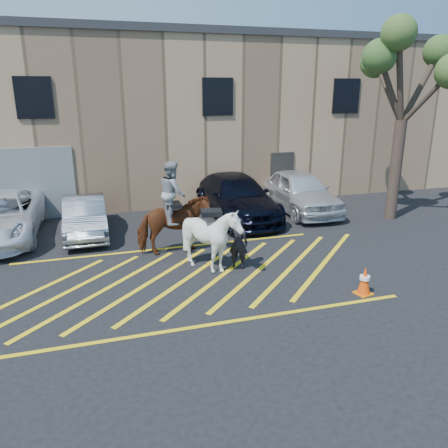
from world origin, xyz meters
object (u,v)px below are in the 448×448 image
object	(u,v)px
car_blue_suv	(236,197)
car_white_suv	(300,191)
handler	(238,243)
tree	(407,66)
car_silver_sedan	(85,216)
mounted_bay	(173,218)
saddled_white	(211,238)
traffic_cone	(365,280)

from	to	relation	value
car_blue_suv	car_white_suv	size ratio (longest dim) A/B	1.14
handler	tree	distance (m)	9.39
car_silver_sedan	tree	world-z (taller)	tree
handler	mounted_bay	world-z (taller)	mounted_bay
saddled_white	car_silver_sedan	bearing A→B (deg)	127.97
car_silver_sedan	handler	bearing A→B (deg)	-47.36
car_white_suv	tree	world-z (taller)	tree
car_silver_sedan	car_blue_suv	bearing A→B (deg)	5.03
car_white_suv	traffic_cone	distance (m)	7.79
saddled_white	tree	world-z (taller)	tree
car_silver_sedan	tree	distance (m)	12.67
car_silver_sedan	saddled_white	xyz separation A→B (m)	(3.39, -4.34, 0.30)
car_white_suv	handler	xyz separation A→B (m)	(-4.40, -5.02, -0.09)
saddled_white	mounted_bay	bearing A→B (deg)	115.86
traffic_cone	tree	xyz separation A→B (m)	(4.92, 5.53, 5.33)
car_white_suv	handler	distance (m)	6.68
tree	handler	bearing A→B (deg)	-157.80
mounted_bay	tree	xyz separation A→B (m)	(8.92, 1.40, 4.52)
tree	traffic_cone	bearing A→B (deg)	-131.70
handler	car_white_suv	bearing A→B (deg)	-99.74
car_white_suv	saddled_white	size ratio (longest dim) A/B	2.54
car_blue_suv	handler	world-z (taller)	car_blue_suv
car_white_suv	tree	bearing A→B (deg)	-32.46
car_white_suv	saddled_white	xyz separation A→B (m)	(-5.17, -4.99, 0.11)
car_silver_sedan	tree	size ratio (longest dim) A/B	0.55
handler	tree	bearing A→B (deg)	-126.35
car_blue_suv	handler	bearing A→B (deg)	-108.86
tree	saddled_white	bearing A→B (deg)	-159.94
handler	traffic_cone	distance (m)	3.54
mounted_bay	car_blue_suv	bearing A→B (deg)	47.06
saddled_white	traffic_cone	xyz separation A→B (m)	(3.24, -2.55, -0.59)
car_white_suv	traffic_cone	size ratio (longest dim) A/B	6.77
car_blue_suv	saddled_white	world-z (taller)	saddled_white
car_blue_suv	car_white_suv	bearing A→B (deg)	-0.08
car_blue_suv	tree	size ratio (longest dim) A/B	0.77
mounted_bay	saddled_white	size ratio (longest dim) A/B	1.49
car_silver_sedan	mounted_bay	world-z (taller)	mounted_bay
mounted_bay	tree	bearing A→B (deg)	8.93
mounted_bay	traffic_cone	xyz separation A→B (m)	(4.00, -4.12, -0.80)
car_blue_suv	saddled_white	xyz separation A→B (m)	(-2.36, -4.94, 0.14)
car_white_suv	tree	size ratio (longest dim) A/B	0.68
saddled_white	handler	bearing A→B (deg)	-2.69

